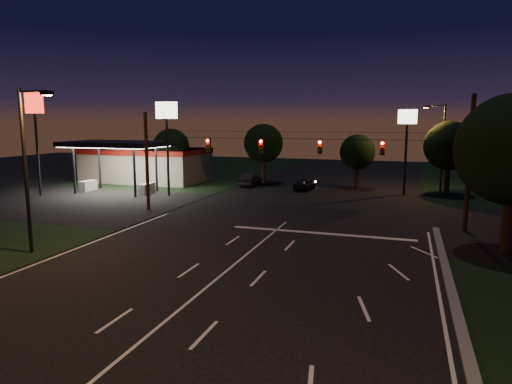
% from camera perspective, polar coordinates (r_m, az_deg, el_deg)
% --- Properties ---
extents(ground, '(140.00, 140.00, 0.00)m').
position_cam_1_polar(ground, '(20.53, -6.37, -11.91)').
color(ground, black).
rests_on(ground, ground).
extents(cross_street_left, '(20.00, 16.00, 0.02)m').
position_cam_1_polar(cross_street_left, '(44.26, -21.45, -1.22)').
color(cross_street_left, black).
rests_on(cross_street_left, ground).
extents(center_line, '(0.14, 40.00, 0.01)m').
position_cam_1_polar(center_line, '(15.77, -16.02, -18.89)').
color(center_line, silver).
rests_on(center_line, ground).
extents(stop_bar, '(12.00, 0.50, 0.01)m').
position_cam_1_polar(stop_bar, '(30.24, 8.08, -5.12)').
color(stop_bar, silver).
rests_on(stop_bar, ground).
extents(utility_pole_right, '(0.30, 0.30, 9.00)m').
position_cam_1_polar(utility_pole_right, '(33.44, 24.61, -4.51)').
color(utility_pole_right, black).
rests_on(utility_pole_right, ground).
extents(utility_pole_left, '(0.28, 0.28, 8.00)m').
position_cam_1_polar(utility_pole_left, '(38.83, -13.27, -2.17)').
color(utility_pole_left, black).
rests_on(utility_pole_left, ground).
extents(signal_span, '(24.00, 0.40, 1.56)m').
position_cam_1_polar(signal_span, '(33.42, 4.27, 5.81)').
color(signal_span, black).
rests_on(signal_span, ground).
extents(gas_station, '(14.20, 16.10, 5.25)m').
position_cam_1_polar(gas_station, '(56.63, -13.74, 3.64)').
color(gas_station, gray).
rests_on(gas_station, ground).
extents(pole_sign_left_near, '(2.20, 0.30, 9.10)m').
position_cam_1_polar(pole_sign_left_near, '(45.19, -11.09, 8.32)').
color(pole_sign_left_near, black).
rests_on(pole_sign_left_near, ground).
extents(pole_sign_left_far, '(2.00, 0.30, 10.00)m').
position_cam_1_polar(pole_sign_left_far, '(49.17, -25.90, 8.38)').
color(pole_sign_left_far, black).
rests_on(pole_sign_left_far, ground).
extents(pole_sign_right, '(1.80, 0.30, 8.40)m').
position_cam_1_polar(pole_sign_right, '(47.42, 18.33, 7.16)').
color(pole_sign_right, black).
rests_on(pole_sign_right, ground).
extents(street_light_left, '(2.20, 0.35, 9.00)m').
position_cam_1_polar(street_light_left, '(27.48, -26.57, 3.71)').
color(street_light_left, black).
rests_on(street_light_left, ground).
extents(street_light_right_far, '(2.20, 0.35, 9.00)m').
position_cam_1_polar(street_light_right_far, '(49.55, 22.05, 5.86)').
color(street_light_right_far, black).
rests_on(street_light_right_far, ground).
extents(tree_far_a, '(4.20, 4.20, 6.42)m').
position_cam_1_polar(tree_far_a, '(54.30, -10.48, 5.52)').
color(tree_far_a, black).
rests_on(tree_far_a, ground).
extents(tree_far_b, '(4.60, 4.60, 6.98)m').
position_cam_1_polar(tree_far_b, '(54.06, 0.99, 6.03)').
color(tree_far_b, black).
rests_on(tree_far_b, ground).
extents(tree_far_c, '(3.80, 3.80, 5.86)m').
position_cam_1_polar(tree_far_c, '(50.88, 12.58, 4.84)').
color(tree_far_c, black).
rests_on(tree_far_c, ground).
extents(tree_far_d, '(4.80, 4.80, 7.30)m').
position_cam_1_polar(tree_far_d, '(48.76, 23.00, 5.28)').
color(tree_far_d, black).
rests_on(tree_far_d, ground).
extents(car_oncoming_a, '(1.95, 3.99, 1.31)m').
position_cam_1_polar(car_oncoming_a, '(48.74, 6.08, 1.00)').
color(car_oncoming_a, black).
rests_on(car_oncoming_a, ground).
extents(car_oncoming_b, '(1.60, 4.31, 1.41)m').
position_cam_1_polar(car_oncoming_b, '(51.49, -0.72, 1.52)').
color(car_oncoming_b, black).
rests_on(car_oncoming_b, ground).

